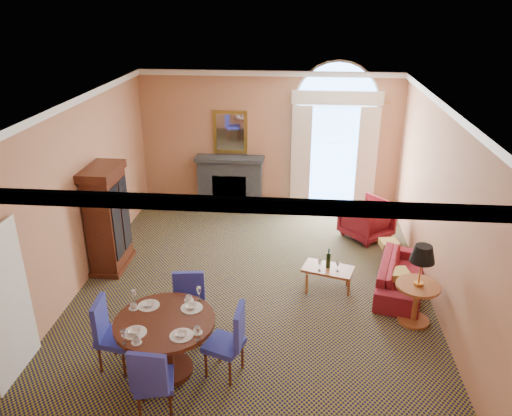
# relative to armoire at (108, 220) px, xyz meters

# --- Properties ---
(ground) EXTENTS (7.50, 7.50, 0.00)m
(ground) POSITION_rel_armoire_xyz_m (2.72, -0.51, -0.95)
(ground) COLOR black
(ground) RESTS_ON ground
(room_envelope) EXTENTS (6.04, 7.52, 3.45)m
(room_envelope) POSITION_rel_armoire_xyz_m (2.69, 0.15, 1.56)
(room_envelope) COLOR tan
(room_envelope) RESTS_ON ground
(armoire) EXTENTS (0.56, 1.00, 1.96)m
(armoire) POSITION_rel_armoire_xyz_m (0.00, 0.00, 0.00)
(armoire) COLOR #39170C
(armoire) RESTS_ON ground
(dining_table) EXTENTS (1.33, 1.33, 1.03)m
(dining_table) POSITION_rel_armoire_xyz_m (1.78, -2.73, -0.33)
(dining_table) COLOR #39170C
(dining_table) RESTS_ON ground
(dining_chair_north) EXTENTS (0.58, 0.58, 1.03)m
(dining_chair_north) POSITION_rel_armoire_xyz_m (1.88, -1.94, -0.36)
(dining_chair_north) COLOR #272C99
(dining_chair_north) RESTS_ON ground
(dining_chair_south) EXTENTS (0.56, 0.56, 1.03)m
(dining_chair_south) POSITION_rel_armoire_xyz_m (1.82, -3.53, -0.36)
(dining_chair_south) COLOR #272C99
(dining_chair_south) RESTS_ON ground
(dining_chair_east) EXTENTS (0.59, 0.59, 1.03)m
(dining_chair_east) POSITION_rel_armoire_xyz_m (2.64, -2.68, -0.36)
(dining_chair_east) COLOR #272C99
(dining_chair_east) RESTS_ON ground
(dining_chair_west) EXTENTS (0.54, 0.54, 1.03)m
(dining_chair_west) POSITION_rel_armoire_xyz_m (0.98, -2.68, -0.36)
(dining_chair_west) COLOR #272C99
(dining_chair_west) RESTS_ON ground
(sofa) EXTENTS (1.16, 1.95, 0.53)m
(sofa) POSITION_rel_armoire_xyz_m (5.27, -0.33, -0.68)
(sofa) COLOR maroon
(sofa) RESTS_ON ground
(armchair) EXTENTS (1.24, 1.24, 0.81)m
(armchair) POSITION_rel_armoire_xyz_m (4.89, 1.70, -0.54)
(armchair) COLOR maroon
(armchair) RESTS_ON ground
(coffee_table) EXTENTS (0.94, 0.69, 0.79)m
(coffee_table) POSITION_rel_armoire_xyz_m (4.00, -0.47, -0.54)
(coffee_table) COLOR #9D562F
(coffee_table) RESTS_ON ground
(side_table) EXTENTS (0.67, 0.67, 1.31)m
(side_table) POSITION_rel_armoire_xyz_m (5.32, -1.27, -0.12)
(side_table) COLOR #9D562F
(side_table) RESTS_ON ground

